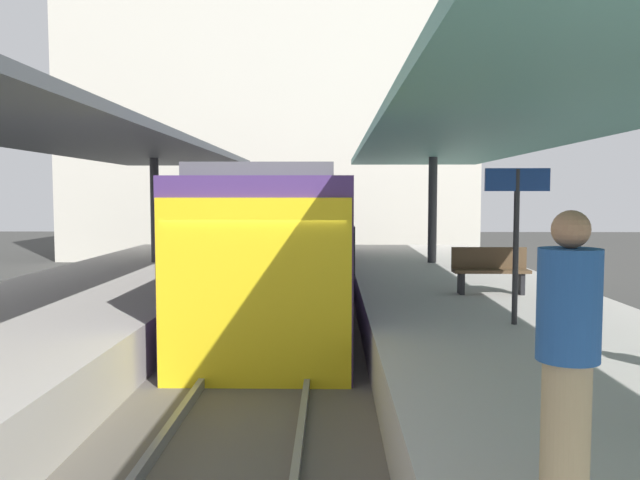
{
  "coord_description": "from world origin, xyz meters",
  "views": [
    {
      "loc": [
        1.05,
        -9.64,
        2.83
      ],
      "look_at": [
        0.8,
        3.94,
        1.88
      ],
      "focal_mm": 35.66,
      "sensor_mm": 36.0,
      "label": 1
    }
  ],
  "objects_px": {
    "platform_bench": "(490,269)",
    "passenger_mid_platform": "(567,354)",
    "platform_sign": "(517,210)",
    "commuter_train": "(288,242)"
  },
  "relations": [
    {
      "from": "platform_bench",
      "to": "commuter_train",
      "type": "bearing_deg",
      "value": 140.62
    },
    {
      "from": "platform_sign",
      "to": "passenger_mid_platform",
      "type": "bearing_deg",
      "value": -103.04
    },
    {
      "from": "commuter_train",
      "to": "platform_sign",
      "type": "bearing_deg",
      "value": -59.26
    },
    {
      "from": "platform_sign",
      "to": "platform_bench",
      "type": "bearing_deg",
      "value": 82.87
    },
    {
      "from": "commuter_train",
      "to": "passenger_mid_platform",
      "type": "height_order",
      "value": "commuter_train"
    },
    {
      "from": "platform_bench",
      "to": "platform_sign",
      "type": "height_order",
      "value": "platform_sign"
    },
    {
      "from": "platform_bench",
      "to": "platform_sign",
      "type": "distance_m",
      "value": 3.1
    },
    {
      "from": "platform_bench",
      "to": "platform_sign",
      "type": "relative_size",
      "value": 0.63
    },
    {
      "from": "commuter_train",
      "to": "platform_sign",
      "type": "xyz_separation_m",
      "value": [
        3.66,
        -6.15,
        0.9
      ]
    },
    {
      "from": "platform_bench",
      "to": "passenger_mid_platform",
      "type": "xyz_separation_m",
      "value": [
        -1.59,
        -8.18,
        0.44
      ]
    }
  ]
}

